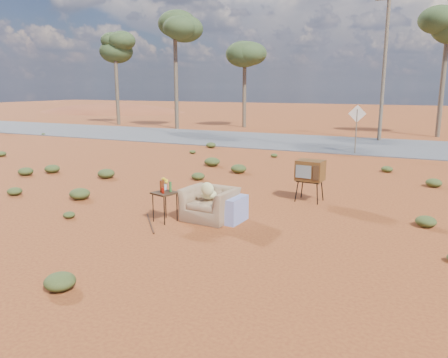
% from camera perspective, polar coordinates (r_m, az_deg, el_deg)
% --- Properties ---
extents(ground, '(140.00, 140.00, 0.00)m').
position_cam_1_polar(ground, '(9.79, -2.69, -5.79)').
color(ground, brown).
rests_on(ground, ground).
extents(highway, '(140.00, 7.00, 0.04)m').
position_cam_1_polar(highway, '(23.84, 14.19, 4.48)').
color(highway, '#565659').
rests_on(highway, ground).
extents(dirt_mound, '(26.00, 18.00, 2.00)m').
position_cam_1_polar(dirt_mound, '(54.52, -14.45, 8.48)').
color(dirt_mound, brown).
rests_on(dirt_mound, ground).
extents(armchair, '(1.38, 0.85, 0.98)m').
position_cam_1_polar(armchair, '(9.90, -1.33, -2.80)').
color(armchair, '#866749').
rests_on(armchair, ground).
extents(tv_unit, '(0.72, 0.60, 1.10)m').
position_cam_1_polar(tv_unit, '(11.65, 11.19, 1.03)').
color(tv_unit, black).
rests_on(tv_unit, ground).
extents(side_table, '(0.58, 0.58, 0.96)m').
position_cam_1_polar(side_table, '(9.86, -7.77, -1.53)').
color(side_table, '#342013').
rests_on(side_table, ground).
extents(rusty_bar, '(0.94, 1.12, 0.04)m').
position_cam_1_polar(rusty_bar, '(9.85, -9.61, -5.71)').
color(rusty_bar, '#502A15').
rests_on(rusty_bar, ground).
extents(road_sign, '(0.78, 0.06, 2.19)m').
position_cam_1_polar(road_sign, '(20.51, 16.95, 7.33)').
color(road_sign, brown).
rests_on(road_sign, ground).
extents(eucalyptus_far_left, '(3.20, 3.20, 7.10)m').
position_cam_1_polar(eucalyptus_far_left, '(36.13, -14.06, 16.34)').
color(eucalyptus_far_left, brown).
rests_on(eucalyptus_far_left, ground).
extents(eucalyptus_left, '(3.20, 3.20, 8.10)m').
position_cam_1_polar(eucalyptus_left, '(32.01, -6.44, 18.97)').
color(eucalyptus_left, brown).
rests_on(eucalyptus_left, ground).
extents(eucalyptus_near_left, '(3.20, 3.20, 6.60)m').
position_cam_1_polar(eucalyptus_near_left, '(32.76, 2.72, 16.29)').
color(eucalyptus_near_left, brown).
rests_on(eucalyptus_near_left, ground).
extents(eucalyptus_center, '(3.20, 3.20, 7.60)m').
position_cam_1_polar(eucalyptus_center, '(29.47, 27.26, 17.43)').
color(eucalyptus_center, brown).
rests_on(eucalyptus_center, ground).
extents(utility_pole_center, '(1.40, 0.20, 8.00)m').
position_cam_1_polar(utility_pole_center, '(25.89, 20.22, 13.85)').
color(utility_pole_center, brown).
rests_on(utility_pole_center, ground).
extents(scrub_patch, '(17.49, 8.07, 0.33)m').
position_cam_1_polar(scrub_patch, '(13.97, 2.63, 0.22)').
color(scrub_patch, '#3D4920').
rests_on(scrub_patch, ground).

